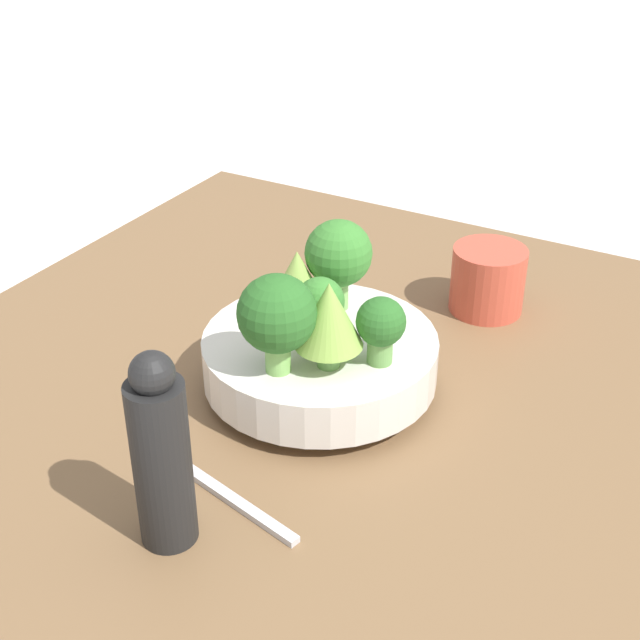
{
  "coord_description": "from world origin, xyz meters",
  "views": [
    {
      "loc": [
        0.38,
        -0.67,
        0.55
      ],
      "look_at": [
        0.03,
        -0.03,
        0.12
      ],
      "focal_mm": 50.0,
      "sensor_mm": 36.0,
      "label": 1
    }
  ],
  "objects_px": {
    "pepper_mill": "(161,454)",
    "fork": "(222,492)",
    "bowl": "(320,359)",
    "cup": "(488,280)"
  },
  "relations": [
    {
      "from": "bowl",
      "to": "fork",
      "type": "xyz_separation_m",
      "value": [
        0.0,
        -0.18,
        -0.03
      ]
    },
    {
      "from": "fork",
      "to": "pepper_mill",
      "type": "bearing_deg",
      "value": -98.09
    },
    {
      "from": "bowl",
      "to": "cup",
      "type": "xyz_separation_m",
      "value": [
        0.09,
        0.23,
        0.0
      ]
    },
    {
      "from": "bowl",
      "to": "pepper_mill",
      "type": "xyz_separation_m",
      "value": [
        -0.0,
        -0.24,
        0.05
      ]
    },
    {
      "from": "fork",
      "to": "cup",
      "type": "bearing_deg",
      "value": 78.48
    },
    {
      "from": "cup",
      "to": "pepper_mill",
      "type": "bearing_deg",
      "value": -101.09
    },
    {
      "from": "cup",
      "to": "fork",
      "type": "relative_size",
      "value": 0.49
    },
    {
      "from": "bowl",
      "to": "fork",
      "type": "bearing_deg",
      "value": -88.71
    },
    {
      "from": "pepper_mill",
      "to": "fork",
      "type": "bearing_deg",
      "value": 81.91
    },
    {
      "from": "bowl",
      "to": "fork",
      "type": "distance_m",
      "value": 0.18
    }
  ]
}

